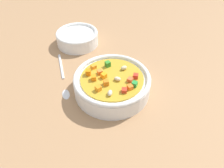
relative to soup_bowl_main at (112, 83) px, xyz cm
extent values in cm
cube|color=#9E754F|center=(-0.01, 0.00, -3.98)|extent=(140.00, 140.00, 2.00)
cylinder|color=white|center=(-0.01, 0.00, -0.69)|extent=(20.48, 20.48, 4.59)
torus|color=white|center=(-0.01, 0.00, 1.98)|extent=(20.50, 20.50, 1.25)
cylinder|color=gold|center=(-0.01, 0.00, 1.80)|extent=(16.77, 16.77, 0.40)
cube|color=orange|center=(-1.39, -3.39, 2.61)|extent=(1.71, 1.71, 1.21)
cube|color=orange|center=(3.63, 4.77, 2.54)|extent=(1.75, 1.75, 1.06)
cube|color=orange|center=(2.70, -1.27, 2.68)|extent=(1.58, 1.58, 1.36)
cube|color=orange|center=(4.81, -3.00, 2.64)|extent=(1.80, 1.80, 1.28)
cube|color=orange|center=(-3.68, -5.40, 2.52)|extent=(1.80, 1.80, 1.04)
ellipsoid|color=beige|center=(-3.71, 2.97, 2.58)|extent=(1.90, 2.12, 1.16)
cube|color=orange|center=(-0.84, -6.37, 2.75)|extent=(1.29, 1.29, 1.50)
cube|color=orange|center=(0.28, -2.13, 2.65)|extent=(1.79, 1.79, 1.29)
cube|color=orange|center=(1.09, -4.64, 2.65)|extent=(1.48, 1.48, 1.30)
ellipsoid|color=beige|center=(0.88, 1.48, 2.54)|extent=(1.62, 2.04, 1.08)
cube|color=red|center=(-0.53, 6.15, 2.59)|extent=(1.38, 1.38, 1.18)
cube|color=#338728|center=(-4.79, -1.57, 2.76)|extent=(1.80, 1.80, 1.51)
cube|color=#EB5E2F|center=(0.97, 4.75, 2.53)|extent=(1.72, 1.72, 1.05)
ellipsoid|color=beige|center=(6.11, -0.06, 2.59)|extent=(1.87, 1.29, 1.18)
cube|color=red|center=(4.88, 3.39, 2.51)|extent=(1.29, 1.29, 1.01)
cube|color=#248C35|center=(2.55, 5.87, 2.62)|extent=(1.62, 1.62, 1.24)
cylinder|color=silver|center=(-9.67, -16.90, -2.56)|extent=(11.86, 5.07, 0.85)
ellipsoid|color=silver|center=(2.26, -12.49, -2.63)|extent=(4.37, 3.31, 0.71)
cylinder|color=white|center=(-23.02, -14.10, -0.99)|extent=(14.42, 14.42, 3.98)
torus|color=white|center=(-23.02, -14.10, 1.29)|extent=(14.56, 14.56, 1.15)
camera|label=1|loc=(41.91, 3.39, 39.39)|focal=34.40mm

